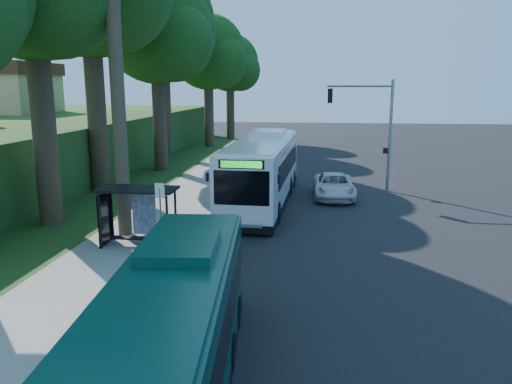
# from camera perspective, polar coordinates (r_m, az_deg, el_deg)

# --- Properties ---
(ground) EXTENTS (140.00, 140.00, 0.00)m
(ground) POSITION_cam_1_polar(r_m,az_deg,el_deg) (23.10, 6.14, -4.68)
(ground) COLOR black
(ground) RESTS_ON ground
(sidewalk) EXTENTS (4.50, 70.00, 0.12)m
(sidewalk) POSITION_cam_1_polar(r_m,az_deg,el_deg) (24.26, -11.40, -3.88)
(sidewalk) COLOR gray
(sidewalk) RESTS_ON ground
(red_curb) EXTENTS (0.25, 30.00, 0.13)m
(red_curb) POSITION_cam_1_polar(r_m,az_deg,el_deg) (19.96, -8.65, -7.27)
(red_curb) COLOR maroon
(red_curb) RESTS_ON ground
(grass_verge) EXTENTS (8.00, 70.00, 0.06)m
(grass_verge) POSITION_cam_1_polar(r_m,az_deg,el_deg) (30.87, -18.61, -0.91)
(grass_verge) COLOR #234719
(grass_verge) RESTS_ON ground
(bus_shelter) EXTENTS (3.20, 1.51, 2.55)m
(bus_shelter) POSITION_cam_1_polar(r_m,az_deg,el_deg) (21.20, -13.87, -1.43)
(bus_shelter) COLOR black
(bus_shelter) RESTS_ON ground
(stop_sign_pole) EXTENTS (0.35, 0.06, 3.17)m
(stop_sign_pole) POSITION_cam_1_polar(r_m,az_deg,el_deg) (18.57, -10.85, -2.32)
(stop_sign_pole) COLOR gray
(stop_sign_pole) RESTS_ON ground
(traffic_signal_pole) EXTENTS (4.10, 0.30, 7.00)m
(traffic_signal_pole) POSITION_cam_1_polar(r_m,az_deg,el_deg) (32.40, 13.35, 7.85)
(traffic_signal_pole) COLOR gray
(traffic_signal_pole) RESTS_ON ground
(tree_2) EXTENTS (8.82, 8.40, 15.12)m
(tree_2) POSITION_cam_1_polar(r_m,az_deg,el_deg) (40.16, -11.19, 17.36)
(tree_2) COLOR #382B1E
(tree_2) RESTS_ON ground
(tree_3) EXTENTS (10.08, 9.60, 17.28)m
(tree_3) POSITION_cam_1_polar(r_m,az_deg,el_deg) (48.49, -10.58, 18.22)
(tree_3) COLOR #382B1E
(tree_3) RESTS_ON ground
(tree_4) EXTENTS (8.40, 8.00, 14.14)m
(tree_4) POSITION_cam_1_polar(r_m,az_deg,el_deg) (55.42, -5.41, 15.23)
(tree_4) COLOR #382B1E
(tree_4) RESTS_ON ground
(tree_5) EXTENTS (7.35, 7.00, 12.86)m
(tree_5) POSITION_cam_1_polar(r_m,az_deg,el_deg) (63.05, -2.91, 14.19)
(tree_5) COLOR #382B1E
(tree_5) RESTS_ON ground
(white_bus) EXTENTS (3.33, 13.47, 3.99)m
(white_bus) POSITION_cam_1_polar(r_m,az_deg,el_deg) (28.53, 0.82, 2.63)
(white_bus) COLOR white
(white_bus) RESTS_ON ground
(teal_bus) EXTENTS (3.27, 11.04, 3.24)m
(teal_bus) POSITION_cam_1_polar(r_m,az_deg,el_deg) (10.42, -10.13, -17.09)
(teal_bus) COLOR #0B3E33
(teal_bus) RESTS_ON ground
(pickup) EXTENTS (2.50, 5.21, 1.43)m
(pickup) POSITION_cam_1_polar(r_m,az_deg,el_deg) (30.38, 8.91, 0.70)
(pickup) COLOR silver
(pickup) RESTS_ON ground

